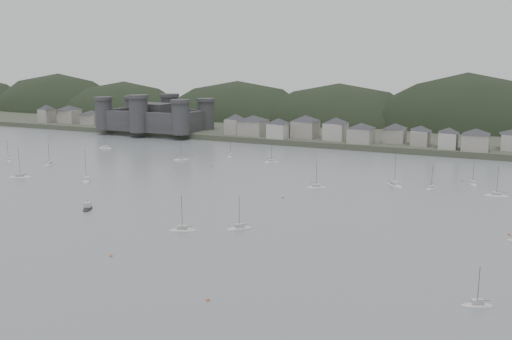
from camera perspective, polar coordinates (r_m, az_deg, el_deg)
The scene contains 9 objects.
ground at distance 137.77m, azimuth -13.88°, elevation -7.83°, with size 900.00×900.00×0.00m, color slate.
far_shore_land at distance 405.67m, azimuth 13.75°, elevation 4.72°, with size 900.00×250.00×3.00m, color #383D2D.
forested_ridge at distance 381.42m, azimuth 13.54°, elevation 2.40°, with size 851.55×103.94×102.57m.
castle at distance 347.81m, azimuth -10.35°, elevation 5.42°, with size 66.00×43.00×20.00m.
waterfront_town at distance 287.02m, azimuth 18.90°, elevation 3.39°, with size 451.48×28.46×12.92m.
sailboat_lead at distance 204.20m, azimuth 17.55°, elevation -1.83°, with size 4.34×6.64×8.73m.
moored_fleet at distance 192.27m, azimuth -5.04°, elevation -2.13°, with size 242.66×156.66×13.35m.
motor_launch_far at distance 175.63m, azimuth -16.89°, elevation -3.79°, with size 5.61×7.24×3.67m.
mooring_buoys at distance 183.11m, azimuth -1.72°, elevation -2.76°, with size 179.14×136.68×0.70m.
Camera 1 is at (84.70, -99.48, 43.70)m, focal length 38.98 mm.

